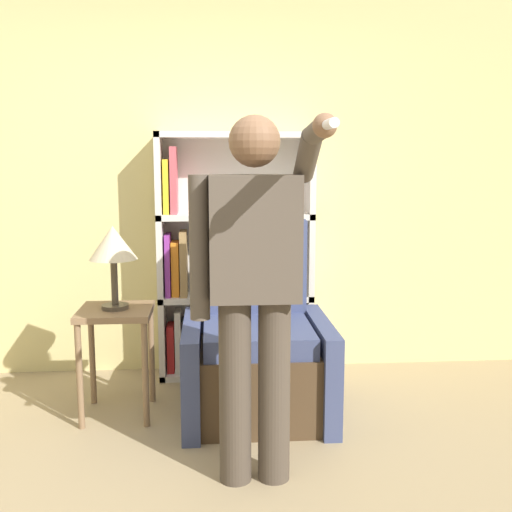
# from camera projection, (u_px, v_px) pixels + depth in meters

# --- Properties ---
(wall_back) EXTENTS (8.00, 0.06, 2.80)m
(wall_back) POSITION_uv_depth(u_px,v_px,m) (199.00, 175.00, 4.20)
(wall_back) COLOR #DBCC84
(wall_back) RESTS_ON ground_plane
(bookcase) EXTENTS (1.06, 0.28, 1.69)m
(bookcase) POSITION_uv_depth(u_px,v_px,m) (224.00, 260.00, 4.14)
(bookcase) COLOR silver
(bookcase) RESTS_ON ground_plane
(armchair) EXTENTS (0.86, 0.81, 1.14)m
(armchair) POSITION_uv_depth(u_px,v_px,m) (256.00, 353.00, 3.59)
(armchair) COLOR #4C3823
(armchair) RESTS_ON ground_plane
(person_standing) EXTENTS (0.55, 0.78, 1.69)m
(person_standing) POSITION_uv_depth(u_px,v_px,m) (254.00, 279.00, 2.69)
(person_standing) COLOR #473D33
(person_standing) RESTS_ON ground_plane
(side_table) EXTENTS (0.42, 0.42, 0.65)m
(side_table) POSITION_uv_depth(u_px,v_px,m) (116.00, 330.00, 3.50)
(side_table) COLOR #846647
(side_table) RESTS_ON ground_plane
(table_lamp) EXTENTS (0.27, 0.27, 0.48)m
(table_lamp) POSITION_uv_depth(u_px,v_px,m) (113.00, 246.00, 3.42)
(table_lamp) COLOR #4C4233
(table_lamp) RESTS_ON side_table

